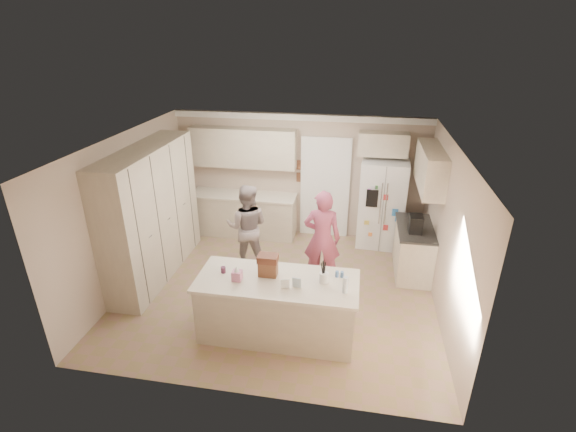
% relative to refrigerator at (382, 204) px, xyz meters
% --- Properties ---
extents(floor, '(5.20, 4.60, 0.02)m').
position_rel_refrigerator_xyz_m(floor, '(-1.73, -2.03, -0.91)').
color(floor, '#906E5B').
rests_on(floor, ground).
extents(ceiling, '(5.20, 4.60, 0.02)m').
position_rel_refrigerator_xyz_m(ceiling, '(-1.73, -2.03, 1.71)').
color(ceiling, white).
rests_on(ceiling, wall_back).
extents(wall_back, '(5.20, 0.02, 2.60)m').
position_rel_refrigerator_xyz_m(wall_back, '(-1.73, 0.28, 0.40)').
color(wall_back, '#C1AB96').
rests_on(wall_back, ground).
extents(wall_front, '(5.20, 0.02, 2.60)m').
position_rel_refrigerator_xyz_m(wall_front, '(-1.73, -4.34, 0.40)').
color(wall_front, '#C1AB96').
rests_on(wall_front, ground).
extents(wall_left, '(0.02, 4.60, 2.60)m').
position_rel_refrigerator_xyz_m(wall_left, '(-4.34, -2.03, 0.40)').
color(wall_left, '#C1AB96').
rests_on(wall_left, ground).
extents(wall_right, '(0.02, 4.60, 2.60)m').
position_rel_refrigerator_xyz_m(wall_right, '(0.88, -2.03, 0.40)').
color(wall_right, '#C1AB96').
rests_on(wall_right, ground).
extents(crown_back, '(5.20, 0.08, 0.12)m').
position_rel_refrigerator_xyz_m(crown_back, '(-1.73, 0.23, 1.63)').
color(crown_back, white).
rests_on(crown_back, wall_back).
extents(pantry_bank, '(0.60, 2.60, 2.35)m').
position_rel_refrigerator_xyz_m(pantry_bank, '(-4.03, -1.83, 0.28)').
color(pantry_bank, beige).
rests_on(pantry_bank, floor).
extents(back_base_cab, '(2.20, 0.60, 0.88)m').
position_rel_refrigerator_xyz_m(back_base_cab, '(-2.88, -0.03, -0.46)').
color(back_base_cab, beige).
rests_on(back_base_cab, floor).
extents(back_countertop, '(2.24, 0.63, 0.04)m').
position_rel_refrigerator_xyz_m(back_countertop, '(-2.88, -0.04, 0.00)').
color(back_countertop, beige).
rests_on(back_countertop, back_base_cab).
extents(back_upper_cab, '(2.20, 0.35, 0.80)m').
position_rel_refrigerator_xyz_m(back_upper_cab, '(-2.88, 0.10, 1.00)').
color(back_upper_cab, beige).
rests_on(back_upper_cab, wall_back).
extents(doorway_opening, '(0.90, 0.06, 2.10)m').
position_rel_refrigerator_xyz_m(doorway_opening, '(-1.18, 0.25, 0.15)').
color(doorway_opening, black).
rests_on(doorway_opening, floor).
extents(doorway_casing, '(1.02, 0.03, 2.22)m').
position_rel_refrigerator_xyz_m(doorway_casing, '(-1.18, 0.22, 0.15)').
color(doorway_casing, white).
rests_on(doorway_casing, floor).
extents(wall_frame_upper, '(0.15, 0.02, 0.20)m').
position_rel_refrigerator_xyz_m(wall_frame_upper, '(-1.71, 0.24, 0.65)').
color(wall_frame_upper, brown).
rests_on(wall_frame_upper, wall_back).
extents(wall_frame_lower, '(0.15, 0.02, 0.20)m').
position_rel_refrigerator_xyz_m(wall_frame_lower, '(-1.71, 0.24, 0.38)').
color(wall_frame_lower, brown).
rests_on(wall_frame_lower, wall_back).
extents(refrigerator, '(0.94, 0.75, 1.80)m').
position_rel_refrigerator_xyz_m(refrigerator, '(0.00, 0.00, 0.00)').
color(refrigerator, white).
rests_on(refrigerator, floor).
extents(fridge_seam, '(0.02, 0.02, 1.78)m').
position_rel_refrigerator_xyz_m(fridge_seam, '(0.00, -0.35, 0.00)').
color(fridge_seam, gray).
rests_on(fridge_seam, refrigerator).
extents(fridge_dispenser, '(0.22, 0.03, 0.35)m').
position_rel_refrigerator_xyz_m(fridge_dispenser, '(-0.22, -0.36, 0.25)').
color(fridge_dispenser, black).
rests_on(fridge_dispenser, refrigerator).
extents(fridge_handle_l, '(0.02, 0.02, 0.85)m').
position_rel_refrigerator_xyz_m(fridge_handle_l, '(-0.05, -0.37, 0.15)').
color(fridge_handle_l, silver).
rests_on(fridge_handle_l, refrigerator).
extents(fridge_handle_r, '(0.02, 0.02, 0.85)m').
position_rel_refrigerator_xyz_m(fridge_handle_r, '(0.05, -0.37, 0.15)').
color(fridge_handle_r, silver).
rests_on(fridge_handle_r, refrigerator).
extents(over_fridge_cab, '(0.95, 0.35, 0.45)m').
position_rel_refrigerator_xyz_m(over_fridge_cab, '(-0.08, 0.10, 1.20)').
color(over_fridge_cab, beige).
rests_on(over_fridge_cab, wall_back).
extents(right_base_cab, '(0.60, 1.20, 0.88)m').
position_rel_refrigerator_xyz_m(right_base_cab, '(0.57, -1.03, -0.46)').
color(right_base_cab, beige).
rests_on(right_base_cab, floor).
extents(right_countertop, '(0.63, 1.24, 0.04)m').
position_rel_refrigerator_xyz_m(right_countertop, '(0.56, -1.03, 0.00)').
color(right_countertop, '#2D2B28').
rests_on(right_countertop, right_base_cab).
extents(right_upper_cab, '(0.35, 1.50, 0.70)m').
position_rel_refrigerator_xyz_m(right_upper_cab, '(0.69, -0.83, 1.05)').
color(right_upper_cab, beige).
rests_on(right_upper_cab, wall_right).
extents(coffee_maker, '(0.22, 0.28, 0.30)m').
position_rel_refrigerator_xyz_m(coffee_maker, '(0.52, -1.23, 0.17)').
color(coffee_maker, black).
rests_on(coffee_maker, right_countertop).
extents(island_base, '(2.20, 0.90, 0.88)m').
position_rel_refrigerator_xyz_m(island_base, '(-1.53, -3.13, -0.46)').
color(island_base, beige).
rests_on(island_base, floor).
extents(island_top, '(2.28, 0.96, 0.05)m').
position_rel_refrigerator_xyz_m(island_top, '(-1.53, -3.13, 0.00)').
color(island_top, beige).
rests_on(island_top, island_base).
extents(utensil_crock, '(0.13, 0.13, 0.15)m').
position_rel_refrigerator_xyz_m(utensil_crock, '(-0.88, -3.08, 0.10)').
color(utensil_crock, white).
rests_on(utensil_crock, island_top).
extents(tissue_box, '(0.13, 0.13, 0.14)m').
position_rel_refrigerator_xyz_m(tissue_box, '(-2.08, -3.23, 0.10)').
color(tissue_box, '#CA739A').
rests_on(tissue_box, island_top).
extents(tissue_plume, '(0.08, 0.08, 0.08)m').
position_rel_refrigerator_xyz_m(tissue_plume, '(-2.08, -3.23, 0.20)').
color(tissue_plume, white).
rests_on(tissue_plume, tissue_box).
extents(dollhouse_body, '(0.26, 0.18, 0.22)m').
position_rel_refrigerator_xyz_m(dollhouse_body, '(-1.68, -3.03, 0.14)').
color(dollhouse_body, brown).
rests_on(dollhouse_body, island_top).
extents(dollhouse_roof, '(0.28, 0.20, 0.10)m').
position_rel_refrigerator_xyz_m(dollhouse_roof, '(-1.68, -3.03, 0.30)').
color(dollhouse_roof, '#592D1E').
rests_on(dollhouse_roof, dollhouse_body).
extents(jam_jar, '(0.07, 0.07, 0.09)m').
position_rel_refrigerator_xyz_m(jam_jar, '(-2.33, -3.08, 0.07)').
color(jam_jar, '#59263F').
rests_on(jam_jar, island_top).
extents(greeting_card_a, '(0.12, 0.06, 0.16)m').
position_rel_refrigerator_xyz_m(greeting_card_a, '(-1.38, -3.33, 0.11)').
color(greeting_card_a, white).
rests_on(greeting_card_a, island_top).
extents(greeting_card_b, '(0.12, 0.05, 0.16)m').
position_rel_refrigerator_xyz_m(greeting_card_b, '(-1.23, -3.28, 0.11)').
color(greeting_card_b, silver).
rests_on(greeting_card_b, island_top).
extents(water_bottle, '(0.07, 0.07, 0.24)m').
position_rel_refrigerator_xyz_m(water_bottle, '(-0.58, -3.28, 0.14)').
color(water_bottle, silver).
rests_on(water_bottle, island_top).
extents(shaker_salt, '(0.05, 0.05, 0.09)m').
position_rel_refrigerator_xyz_m(shaker_salt, '(-0.71, -2.91, 0.07)').
color(shaker_salt, '#44689B').
rests_on(shaker_salt, island_top).
extents(shaker_pepper, '(0.05, 0.05, 0.09)m').
position_rel_refrigerator_xyz_m(shaker_pepper, '(-0.64, -2.91, 0.07)').
color(shaker_pepper, '#44689B').
rests_on(shaker_pepper, island_top).
extents(teen_boy, '(0.83, 0.67, 1.62)m').
position_rel_refrigerator_xyz_m(teen_boy, '(-2.46, -1.32, -0.09)').
color(teen_boy, gray).
rests_on(teen_boy, floor).
extents(teen_girl, '(0.65, 0.44, 1.73)m').
position_rel_refrigerator_xyz_m(teen_girl, '(-1.05, -1.65, -0.03)').
color(teen_girl, '#A94566').
rests_on(teen_girl, floor).
extents(fridge_magnets, '(0.76, 0.02, 1.44)m').
position_rel_refrigerator_xyz_m(fridge_magnets, '(0.00, -0.36, 0.00)').
color(fridge_magnets, tan).
rests_on(fridge_magnets, refrigerator).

